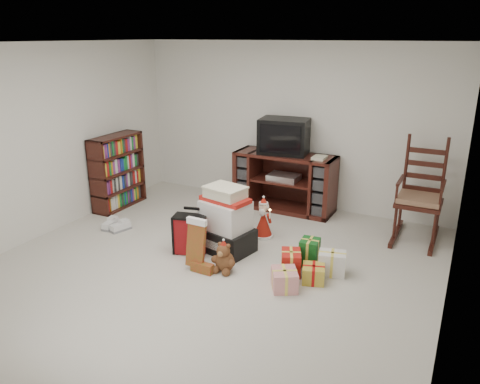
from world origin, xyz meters
name	(u,v)px	position (x,y,z in m)	size (l,w,h in m)	color
room	(208,164)	(0.00, 0.00, 1.25)	(5.01, 5.01, 2.51)	beige
tv_stand	(284,182)	(0.04, 2.20, 0.44)	(1.54, 0.57, 0.88)	#421813
bookshelf	(118,173)	(-2.32, 1.14, 0.55)	(0.31, 0.93, 1.13)	#3C1610
rocking_chair	(419,203)	(2.01, 1.98, 0.48)	(0.56, 0.93, 1.40)	#3C1610
gift_pile	(226,224)	(-0.06, 0.48, 0.36)	(0.74, 0.60, 0.82)	black
red_suitcase	(190,234)	(-0.41, 0.21, 0.25)	(0.42, 0.29, 0.58)	maroon
stocking	(196,244)	(-0.13, -0.10, 0.31)	(0.29, 0.13, 0.63)	#0C7218
teddy_bear	(224,259)	(0.19, 0.00, 0.15)	(0.23, 0.21, 0.35)	brown
santa_figurine	(263,222)	(0.19, 1.07, 0.22)	(0.28, 0.26, 0.57)	maroon
mrs_claus_figurine	(234,215)	(-0.24, 1.03, 0.26)	(0.32, 0.31, 0.66)	maroon
sneaker_pair	(115,226)	(-1.75, 0.37, 0.05)	(0.37, 0.31, 0.10)	silver
gift_cluster	(304,264)	(1.03, 0.31, 0.13)	(0.77, 0.87, 0.26)	#B01B14
crt_television	(284,136)	(-0.01, 2.23, 1.14)	(0.78, 0.61, 0.52)	black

